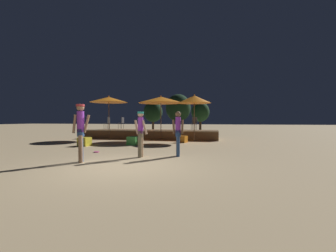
{
  "coord_description": "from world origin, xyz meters",
  "views": [
    {
      "loc": [
        2.66,
        -6.06,
        1.37
      ],
      "look_at": [
        0.0,
        6.28,
        1.01
      ],
      "focal_mm": 24.0,
      "sensor_mm": 36.0,
      "label": 1
    }
  ],
  "objects_px": {
    "cube_seat_0": "(183,139)",
    "cube_seat_2": "(134,141)",
    "patio_umbrella_0": "(109,100)",
    "background_tree_2": "(153,112)",
    "patio_umbrella_1": "(194,99)",
    "person_0": "(178,132)",
    "bistro_chair_2": "(122,122)",
    "background_tree_0": "(178,108)",
    "bistro_chair_1": "(194,122)",
    "patio_umbrella_2": "(161,100)",
    "frisbee_disc": "(96,152)",
    "cube_seat_1": "(84,142)",
    "bistro_chair_0": "(108,122)",
    "background_tree_1": "(200,112)",
    "person_1": "(81,128)",
    "person_2": "(141,132)"
  },
  "relations": [
    {
      "from": "cube_seat_0",
      "to": "cube_seat_2",
      "type": "bearing_deg",
      "value": -143.77
    },
    {
      "from": "patio_umbrella_0",
      "to": "background_tree_2",
      "type": "relative_size",
      "value": 0.81
    },
    {
      "from": "patio_umbrella_1",
      "to": "person_0",
      "type": "relative_size",
      "value": 1.76
    },
    {
      "from": "bistro_chair_2",
      "to": "background_tree_0",
      "type": "xyz_separation_m",
      "value": [
        3.33,
        7.16,
        1.42
      ]
    },
    {
      "from": "bistro_chair_1",
      "to": "patio_umbrella_2",
      "type": "bearing_deg",
      "value": -128.5
    },
    {
      "from": "frisbee_disc",
      "to": "cube_seat_1",
      "type": "bearing_deg",
      "value": 132.63
    },
    {
      "from": "cube_seat_1",
      "to": "bistro_chair_2",
      "type": "relative_size",
      "value": 0.64
    },
    {
      "from": "bistro_chair_0",
      "to": "bistro_chair_1",
      "type": "bearing_deg",
      "value": 93.78
    },
    {
      "from": "patio_umbrella_0",
      "to": "background_tree_1",
      "type": "bearing_deg",
      "value": 65.19
    },
    {
      "from": "patio_umbrella_1",
      "to": "bistro_chair_1",
      "type": "relative_size",
      "value": 3.28
    },
    {
      "from": "patio_umbrella_2",
      "to": "bistro_chair_2",
      "type": "distance_m",
      "value": 4.62
    },
    {
      "from": "patio_umbrella_0",
      "to": "patio_umbrella_2",
      "type": "bearing_deg",
      "value": 2.28
    },
    {
      "from": "cube_seat_0",
      "to": "person_1",
      "type": "relative_size",
      "value": 0.3
    },
    {
      "from": "person_0",
      "to": "person_1",
      "type": "relative_size",
      "value": 0.9
    },
    {
      "from": "patio_umbrella_0",
      "to": "patio_umbrella_1",
      "type": "xyz_separation_m",
      "value": [
        5.91,
        -0.33,
        -0.12
      ]
    },
    {
      "from": "background_tree_2",
      "to": "cube_seat_1",
      "type": "bearing_deg",
      "value": -86.1
    },
    {
      "from": "cube_seat_2",
      "to": "bistro_chair_2",
      "type": "bearing_deg",
      "value": 119.92
    },
    {
      "from": "patio_umbrella_2",
      "to": "person_0",
      "type": "xyz_separation_m",
      "value": [
        2.19,
        -6.16,
        -1.77
      ]
    },
    {
      "from": "person_2",
      "to": "bistro_chair_2",
      "type": "height_order",
      "value": "person_2"
    },
    {
      "from": "patio_umbrella_1",
      "to": "person_1",
      "type": "distance_m",
      "value": 8.21
    },
    {
      "from": "patio_umbrella_2",
      "to": "frisbee_disc",
      "type": "height_order",
      "value": "patio_umbrella_2"
    },
    {
      "from": "patio_umbrella_0",
      "to": "person_1",
      "type": "height_order",
      "value": "patio_umbrella_0"
    },
    {
      "from": "patio_umbrella_2",
      "to": "frisbee_disc",
      "type": "bearing_deg",
      "value": -102.48
    },
    {
      "from": "person_1",
      "to": "background_tree_1",
      "type": "height_order",
      "value": "background_tree_1"
    },
    {
      "from": "bistro_chair_1",
      "to": "person_2",
      "type": "bearing_deg",
      "value": -86.03
    },
    {
      "from": "patio_umbrella_2",
      "to": "patio_umbrella_1",
      "type": "bearing_deg",
      "value": -11.95
    },
    {
      "from": "cube_seat_1",
      "to": "frisbee_disc",
      "type": "height_order",
      "value": "cube_seat_1"
    },
    {
      "from": "background_tree_1",
      "to": "cube_seat_2",
      "type": "bearing_deg",
      "value": -100.06
    },
    {
      "from": "cube_seat_2",
      "to": "background_tree_0",
      "type": "height_order",
      "value": "background_tree_0"
    },
    {
      "from": "frisbee_disc",
      "to": "background_tree_0",
      "type": "bearing_deg",
      "value": 86.7
    },
    {
      "from": "person_0",
      "to": "patio_umbrella_1",
      "type": "bearing_deg",
      "value": 167.47
    },
    {
      "from": "patio_umbrella_1",
      "to": "bistro_chair_1",
      "type": "distance_m",
      "value": 2.61
    },
    {
      "from": "patio_umbrella_1",
      "to": "bistro_chair_1",
      "type": "height_order",
      "value": "patio_umbrella_1"
    },
    {
      "from": "cube_seat_0",
      "to": "bistro_chair_1",
      "type": "relative_size",
      "value": 0.63
    },
    {
      "from": "patio_umbrella_1",
      "to": "bistro_chair_1",
      "type": "xyz_separation_m",
      "value": [
        -0.2,
        2.17,
        -1.42
      ]
    },
    {
      "from": "patio_umbrella_2",
      "to": "bistro_chair_1",
      "type": "relative_size",
      "value": 3.31
    },
    {
      "from": "cube_seat_1",
      "to": "person_2",
      "type": "bearing_deg",
      "value": -34.11
    },
    {
      "from": "cube_seat_0",
      "to": "frisbee_disc",
      "type": "height_order",
      "value": "cube_seat_0"
    },
    {
      "from": "person_0",
      "to": "bistro_chair_2",
      "type": "height_order",
      "value": "person_0"
    },
    {
      "from": "cube_seat_0",
      "to": "person_0",
      "type": "bearing_deg",
      "value": -83.68
    },
    {
      "from": "person_1",
      "to": "cube_seat_1",
      "type": "bearing_deg",
      "value": 4.4
    },
    {
      "from": "patio_umbrella_0",
      "to": "patio_umbrella_1",
      "type": "bearing_deg",
      "value": -3.19
    },
    {
      "from": "patio_umbrella_0",
      "to": "background_tree_1",
      "type": "relative_size",
      "value": 0.89
    },
    {
      "from": "bistro_chair_2",
      "to": "cube_seat_2",
      "type": "bearing_deg",
      "value": 36.91
    },
    {
      "from": "cube_seat_2",
      "to": "background_tree_2",
      "type": "relative_size",
      "value": 0.19
    },
    {
      "from": "patio_umbrella_1",
      "to": "cube_seat_2",
      "type": "bearing_deg",
      "value": -141.36
    },
    {
      "from": "bistro_chair_2",
      "to": "background_tree_2",
      "type": "relative_size",
      "value": 0.24
    },
    {
      "from": "person_2",
      "to": "person_0",
      "type": "bearing_deg",
      "value": -62.23
    },
    {
      "from": "person_2",
      "to": "frisbee_disc",
      "type": "distance_m",
      "value": 2.5
    },
    {
      "from": "patio_umbrella_2",
      "to": "person_1",
      "type": "relative_size",
      "value": 1.59
    }
  ]
}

